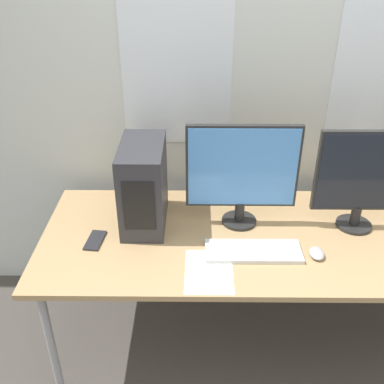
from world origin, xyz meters
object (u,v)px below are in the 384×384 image
object	(u,v)px
monitor_right_near	(364,177)
cell_phone	(95,240)
monitor_main	(242,172)
mouse	(317,253)
keyboard	(253,251)
pc_tower	(143,185)

from	to	relation	value
monitor_right_near	cell_phone	bearing A→B (deg)	-173.80
monitor_main	mouse	distance (m)	0.51
keyboard	monitor_right_near	bearing A→B (deg)	22.79
monitor_main	cell_phone	distance (m)	0.78
keyboard	cell_phone	size ratio (longest dim) A/B	2.74
monitor_right_near	cell_phone	distance (m)	1.32
pc_tower	monitor_right_near	distance (m)	1.06
pc_tower	cell_phone	world-z (taller)	pc_tower
pc_tower	mouse	world-z (taller)	pc_tower
cell_phone	monitor_right_near	bearing A→B (deg)	12.73
monitor_right_near	cell_phone	size ratio (longest dim) A/B	3.20
pc_tower	keyboard	xyz separation A→B (m)	(0.53, -0.26, -0.20)
mouse	cell_phone	distance (m)	1.05
monitor_main	cell_phone	size ratio (longest dim) A/B	3.35
monitor_main	cell_phone	bearing A→B (deg)	-166.47
pc_tower	monitor_main	world-z (taller)	monitor_main
mouse	cell_phone	bearing A→B (deg)	174.27
pc_tower	mouse	bearing A→B (deg)	-19.16
monitor_right_near	mouse	world-z (taller)	monitor_right_near
pc_tower	monitor_right_near	world-z (taller)	monitor_right_near
pc_tower	keyboard	world-z (taller)	pc_tower
monitor_main	cell_phone	world-z (taller)	monitor_main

